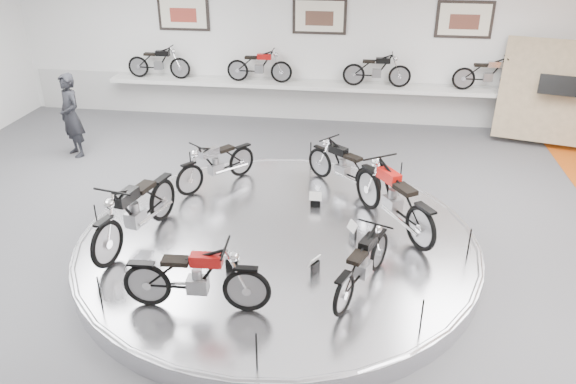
# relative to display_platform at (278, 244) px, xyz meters

# --- Properties ---
(floor) EXTENTS (16.00, 16.00, 0.00)m
(floor) POSITION_rel_display_platform_xyz_m (0.00, -0.30, -0.15)
(floor) COLOR #4F4F52
(floor) RESTS_ON ground
(wall_back) EXTENTS (16.00, 0.00, 16.00)m
(wall_back) POSITION_rel_display_platform_xyz_m (0.00, 6.70, 1.85)
(wall_back) COLOR white
(wall_back) RESTS_ON floor
(dado_band) EXTENTS (15.68, 0.04, 1.10)m
(dado_band) POSITION_rel_display_platform_xyz_m (0.00, 6.68, 0.40)
(dado_band) COLOR #BCBCBA
(dado_band) RESTS_ON floor
(display_platform) EXTENTS (6.40, 6.40, 0.30)m
(display_platform) POSITION_rel_display_platform_xyz_m (0.00, 0.00, 0.00)
(display_platform) COLOR silver
(display_platform) RESTS_ON floor
(platform_rim) EXTENTS (6.40, 6.40, 0.10)m
(platform_rim) POSITION_rel_display_platform_xyz_m (0.00, 0.00, 0.12)
(platform_rim) COLOR #B2B2BA
(platform_rim) RESTS_ON display_platform
(shelf) EXTENTS (11.00, 0.55, 0.10)m
(shelf) POSITION_rel_display_platform_xyz_m (0.00, 6.40, 0.85)
(shelf) COLOR silver
(shelf) RESTS_ON wall_back
(poster_left) EXTENTS (1.35, 0.06, 0.88)m
(poster_left) POSITION_rel_display_platform_xyz_m (-3.50, 6.66, 2.55)
(poster_left) COLOR silver
(poster_left) RESTS_ON wall_back
(poster_center) EXTENTS (1.35, 0.06, 0.88)m
(poster_center) POSITION_rel_display_platform_xyz_m (0.00, 6.66, 2.55)
(poster_center) COLOR silver
(poster_center) RESTS_ON wall_back
(poster_right) EXTENTS (1.35, 0.06, 0.88)m
(poster_right) POSITION_rel_display_platform_xyz_m (3.50, 6.66, 2.55)
(poster_right) COLOR silver
(poster_right) RESTS_ON wall_back
(display_panel) EXTENTS (2.56, 1.52, 2.30)m
(display_panel) POSITION_rel_display_platform_xyz_m (5.60, 5.80, 1.10)
(display_panel) COLOR tan
(display_panel) RESTS_ON floor
(shelf_bike_a) EXTENTS (1.22, 0.43, 0.73)m
(shelf_bike_a) POSITION_rel_display_platform_xyz_m (-4.20, 6.40, 1.27)
(shelf_bike_a) COLOR black
(shelf_bike_a) RESTS_ON shelf
(shelf_bike_b) EXTENTS (1.22, 0.43, 0.73)m
(shelf_bike_b) POSITION_rel_display_platform_xyz_m (-1.50, 6.40, 1.27)
(shelf_bike_b) COLOR maroon
(shelf_bike_b) RESTS_ON shelf
(shelf_bike_c) EXTENTS (1.22, 0.43, 0.73)m
(shelf_bike_c) POSITION_rel_display_platform_xyz_m (1.50, 6.40, 1.27)
(shelf_bike_c) COLOR black
(shelf_bike_c) RESTS_ON shelf
(shelf_bike_d) EXTENTS (1.22, 0.43, 0.73)m
(shelf_bike_d) POSITION_rel_display_platform_xyz_m (4.20, 6.40, 1.27)
(shelf_bike_d) COLOR #A7A7AB
(shelf_bike_d) RESTS_ON shelf
(bike_a) EXTENTS (1.58, 1.94, 1.11)m
(bike_a) POSITION_rel_display_platform_xyz_m (1.82, 0.57, 0.70)
(bike_a) COLOR red
(bike_a) RESTS_ON display_platform
(bike_b) EXTENTS (1.54, 1.40, 0.91)m
(bike_b) POSITION_rel_display_platform_xyz_m (0.93, 1.98, 0.60)
(bike_b) COLOR black
(bike_b) RESTS_ON display_platform
(bike_c) EXTENTS (1.38, 1.57, 0.92)m
(bike_c) POSITION_rel_display_platform_xyz_m (-1.46, 1.73, 0.61)
(bike_c) COLOR #A7A7AB
(bike_c) RESTS_ON display_platform
(bike_d) EXTENTS (1.05, 1.98, 1.11)m
(bike_d) POSITION_rel_display_platform_xyz_m (-2.17, -0.44, 0.70)
(bike_d) COLOR black
(bike_d) RESTS_ON display_platform
(bike_e) EXTENTS (1.69, 0.67, 0.98)m
(bike_e) POSITION_rel_display_platform_xyz_m (-0.75, -1.97, 0.64)
(bike_e) COLOR maroon
(bike_e) RESTS_ON display_platform
(bike_f) EXTENTS (1.06, 1.59, 0.88)m
(bike_f) POSITION_rel_display_platform_xyz_m (1.37, -1.26, 0.59)
(bike_f) COLOR black
(bike_f) RESTS_ON display_platform
(visitor) EXTENTS (0.82, 0.78, 1.89)m
(visitor) POSITION_rel_display_platform_xyz_m (-5.23, 3.44, 0.79)
(visitor) COLOR black
(visitor) RESTS_ON floor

